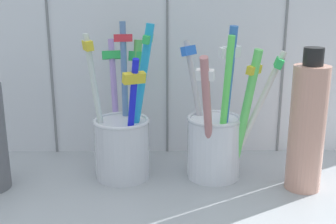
# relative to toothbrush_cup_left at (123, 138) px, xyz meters

# --- Properties ---
(counter_slab) EXTENTS (0.64, 0.22, 0.02)m
(counter_slab) POSITION_rel_toothbrush_cup_left_xyz_m (0.06, -0.02, -0.06)
(counter_slab) COLOR #9EA3A8
(counter_slab) RESTS_ON ground
(tile_wall_back) EXTENTS (0.64, 0.02, 0.45)m
(tile_wall_back) POSITION_rel_toothbrush_cup_left_xyz_m (0.06, 0.10, 0.15)
(tile_wall_back) COLOR white
(tile_wall_back) RESTS_ON ground
(toothbrush_cup_left) EXTENTS (0.09, 0.11, 0.19)m
(toothbrush_cup_left) POSITION_rel_toothbrush_cup_left_xyz_m (0.00, 0.00, 0.00)
(toothbrush_cup_left) COLOR silver
(toothbrush_cup_left) RESTS_ON counter_slab
(toothbrush_cup_right) EXTENTS (0.12, 0.11, 0.19)m
(toothbrush_cup_right) POSITION_rel_toothbrush_cup_left_xyz_m (0.11, -0.01, 0.00)
(toothbrush_cup_right) COLOR white
(toothbrush_cup_right) RESTS_ON counter_slab
(soap_bottle) EXTENTS (0.04, 0.04, 0.17)m
(soap_bottle) POSITION_rel_toothbrush_cup_left_xyz_m (0.21, -0.04, 0.03)
(soap_bottle) COLOR #D99A84
(soap_bottle) RESTS_ON counter_slab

